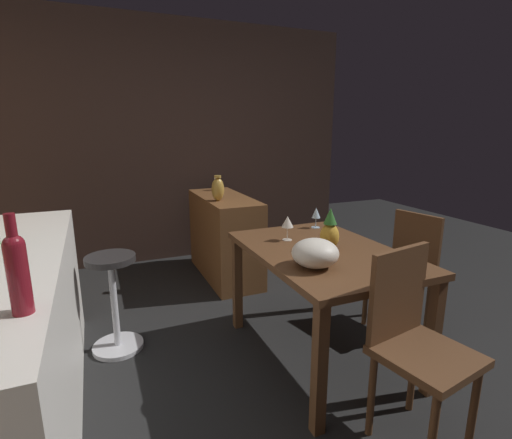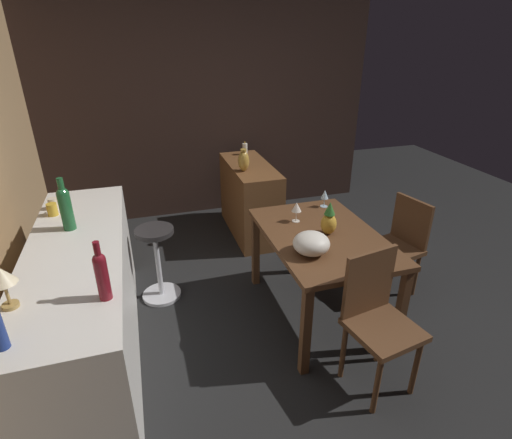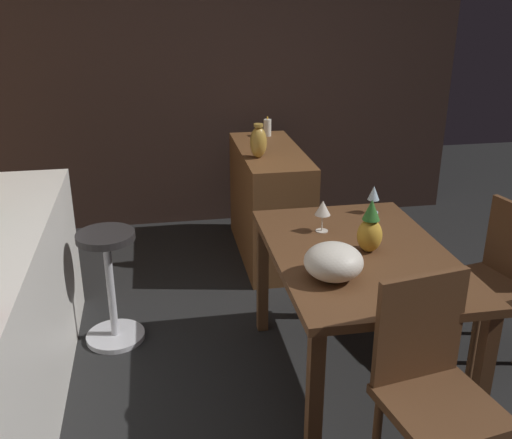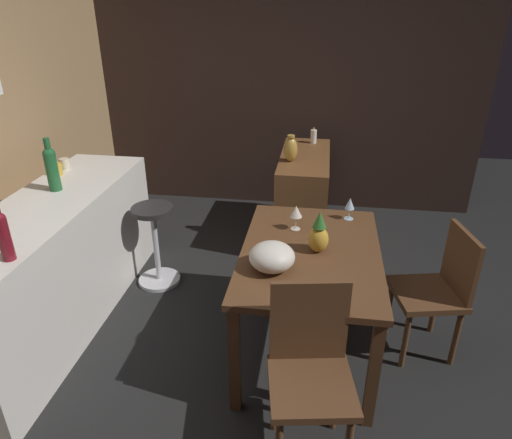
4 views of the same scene
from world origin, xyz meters
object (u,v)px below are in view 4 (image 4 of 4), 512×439
dining_table (310,264)px  wine_bottle_green (51,167)px  wine_bottle_ruby (3,234)px  cup_cream (65,164)px  fruit_bowl (272,257)px  wine_glass_right (350,204)px  pineapple_centerpiece (319,235)px  sideboard_cabinet (303,197)px  wine_glass_left (296,212)px  vase_brass (291,149)px  chair_by_doorway (438,288)px  cup_mustard (57,169)px  pillar_candle_tall (313,136)px  bar_stool (156,243)px  chair_near_window (310,368)px

dining_table → wine_bottle_green: bearing=80.2°
wine_bottle_ruby → cup_cream: wine_bottle_ruby is taller
fruit_bowl → wine_glass_right: bearing=-31.9°
wine_glass_right → fruit_bowl: (-0.72, 0.45, -0.03)m
pineapple_centerpiece → wine_bottle_green: size_ratio=0.70×
cup_cream → sideboard_cabinet: bearing=-64.6°
wine_glass_left → wine_bottle_ruby: size_ratio=0.51×
wine_glass_left → vase_brass: 1.14m
chair_by_doorway → wine_glass_right: bearing=57.1°
cup_cream → pineapple_centerpiece: bearing=-110.0°
wine_glass_right → cup_mustard: 2.18m
pillar_candle_tall → fruit_bowl: bearing=176.3°
sideboard_cabinet → bar_stool: (-0.98, 1.11, -0.05)m
chair_by_doorway → cup_cream: bearing=77.5°
sideboard_cabinet → pillar_candle_tall: (0.40, -0.06, 0.48)m
bar_stool → fruit_bowl: size_ratio=2.60×
cup_mustard → fruit_bowl: bearing=-115.7°
cup_mustard → cup_cream: 0.13m
wine_glass_right → vase_brass: bearing=27.3°
cup_cream → pillar_candle_tall: cup_cream is taller
wine_bottle_green → wine_bottle_ruby: 0.95m
chair_by_doorway → bar_stool: 2.09m
wine_bottle_green → wine_bottle_ruby: bearing=-163.8°
chair_near_window → wine_glass_left: bearing=8.5°
wine_bottle_ruby → cup_cream: size_ratio=3.05×
bar_stool → vase_brass: bearing=-51.3°
dining_table → wine_glass_left: wine_glass_left is taller
wine_glass_right → pineapple_centerpiece: 0.52m
pineapple_centerpiece → cup_cream: (0.72, 1.99, 0.09)m
wine_glass_right → wine_bottle_ruby: (-1.08, 1.76, 0.20)m
wine_bottle_green → cup_cream: bearing=20.7°
wine_glass_right → pillar_candle_tall: (1.51, 0.30, 0.04)m
sideboard_cabinet → fruit_bowl: 1.88m
chair_near_window → vase_brass: vase_brass is taller
wine_glass_right → pillar_candle_tall: pillar_candle_tall is taller
pillar_candle_tall → vase_brass: (-0.59, 0.18, 0.04)m
cup_mustard → vase_brass: (0.81, -1.70, -0.02)m
bar_stool → cup_cream: 0.93m
wine_bottle_ruby → chair_by_doorway: bearing=-73.0°
chair_near_window → wine_glass_right: (1.22, -0.20, 0.34)m
sideboard_cabinet → wine_bottle_green: size_ratio=2.95×
dining_table → bar_stool: 1.40m
wine_glass_right → cup_cream: (0.25, 2.19, 0.09)m
sideboard_cabinet → fruit_bowl: (-1.83, 0.09, 0.41)m
sideboard_cabinet → wine_bottle_ruby: 2.68m
sideboard_cabinet → bar_stool: sideboard_cabinet is taller
sideboard_cabinet → vase_brass: bearing=147.9°
bar_stool → wine_glass_left: (-0.34, -1.12, 0.51)m
cup_mustard → sideboard_cabinet: bearing=-61.2°
dining_table → bar_stool: dining_table is taller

